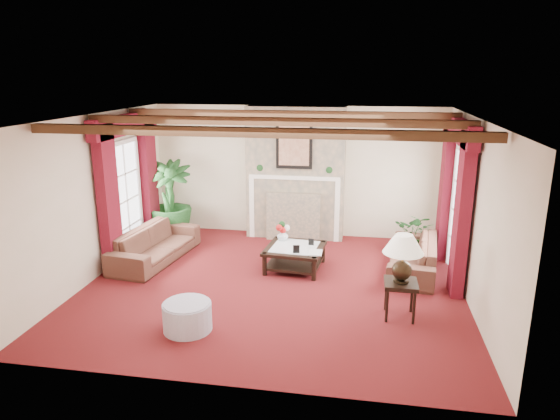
% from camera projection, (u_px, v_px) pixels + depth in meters
% --- Properties ---
extents(floor, '(6.00, 6.00, 0.00)m').
position_uv_depth(floor, '(273.00, 285.00, 8.12)').
color(floor, '#500E12').
rests_on(floor, ground).
extents(ceiling, '(6.00, 6.00, 0.00)m').
position_uv_depth(ceiling, '(273.00, 117.00, 7.40)').
color(ceiling, white).
rests_on(ceiling, floor).
extents(back_wall, '(6.00, 0.02, 2.70)m').
position_uv_depth(back_wall, '(297.00, 172.00, 10.37)').
color(back_wall, beige).
rests_on(back_wall, ground).
extents(left_wall, '(0.02, 5.50, 2.70)m').
position_uv_depth(left_wall, '(95.00, 197.00, 8.24)').
color(left_wall, beige).
rests_on(left_wall, ground).
extents(right_wall, '(0.02, 5.50, 2.70)m').
position_uv_depth(right_wall, '(475.00, 214.00, 7.28)').
color(right_wall, beige).
rests_on(right_wall, ground).
extents(ceiling_beams, '(6.00, 3.00, 0.12)m').
position_uv_depth(ceiling_beams, '(273.00, 122.00, 7.42)').
color(ceiling_beams, '#382212').
rests_on(ceiling_beams, ceiling).
extents(fireplace, '(2.00, 0.52, 2.70)m').
position_uv_depth(fireplace, '(296.00, 106.00, 9.82)').
color(fireplace, '#9F8667').
rests_on(fireplace, ground).
extents(french_door_left, '(0.10, 1.10, 2.16)m').
position_uv_depth(french_door_left, '(121.00, 142.00, 8.98)').
color(french_door_left, white).
rests_on(french_door_left, ground).
extents(french_door_right, '(0.10, 1.10, 2.16)m').
position_uv_depth(french_door_right, '(465.00, 151.00, 8.02)').
color(french_door_right, white).
rests_on(french_door_right, ground).
extents(curtains_left, '(0.20, 2.40, 2.55)m').
position_uv_depth(curtains_left, '(125.00, 119.00, 8.85)').
color(curtains_left, '#550B16').
rests_on(curtains_left, ground).
extents(curtains_right, '(0.20, 2.40, 2.55)m').
position_uv_depth(curtains_right, '(461.00, 124.00, 7.93)').
color(curtains_right, '#550B16').
rests_on(curtains_right, ground).
extents(sofa_left, '(2.22, 1.15, 0.81)m').
position_uv_depth(sofa_left, '(155.00, 239.00, 9.11)').
color(sofa_left, '#320D15').
rests_on(sofa_left, ground).
extents(sofa_right, '(2.08, 1.05, 0.76)m').
position_uv_depth(sofa_right, '(413.00, 250.00, 8.63)').
color(sofa_right, '#320D15').
rests_on(sofa_right, ground).
extents(potted_palm, '(1.48, 1.94, 0.91)m').
position_uv_depth(potted_palm, '(171.00, 217.00, 10.29)').
color(potted_palm, black).
rests_on(potted_palm, ground).
extents(small_plant, '(1.26, 1.29, 0.63)m').
position_uv_depth(small_plant, '(415.00, 237.00, 9.47)').
color(small_plant, black).
rests_on(small_plant, ground).
extents(coffee_table, '(1.07, 1.07, 0.40)m').
position_uv_depth(coffee_table, '(295.00, 258.00, 8.76)').
color(coffee_table, black).
rests_on(coffee_table, ground).
extents(side_table, '(0.51, 0.51, 0.53)m').
position_uv_depth(side_table, '(400.00, 299.00, 7.01)').
color(side_table, black).
rests_on(side_table, ground).
extents(ottoman, '(0.65, 0.65, 0.38)m').
position_uv_depth(ottoman, '(187.00, 317.00, 6.67)').
color(ottoman, '#9794A7').
rests_on(ottoman, ground).
extents(table_lamp, '(0.56, 0.56, 0.71)m').
position_uv_depth(table_lamp, '(403.00, 258.00, 6.84)').
color(table_lamp, black).
rests_on(table_lamp, side_table).
extents(flower_vase, '(0.29, 0.29, 0.20)m').
position_uv_depth(flower_vase, '(283.00, 235.00, 9.02)').
color(flower_vase, silver).
rests_on(flower_vase, coffee_table).
extents(book, '(0.23, 0.04, 0.31)m').
position_uv_depth(book, '(309.00, 244.00, 8.37)').
color(book, black).
rests_on(book, coffee_table).
extents(photo_frame_a, '(0.11, 0.04, 0.15)m').
position_uv_depth(photo_frame_a, '(296.00, 249.00, 8.38)').
color(photo_frame_a, black).
rests_on(photo_frame_a, coffee_table).
extents(photo_frame_b, '(0.10, 0.03, 0.13)m').
position_uv_depth(photo_frame_b, '(311.00, 242.00, 8.76)').
color(photo_frame_b, black).
rests_on(photo_frame_b, coffee_table).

